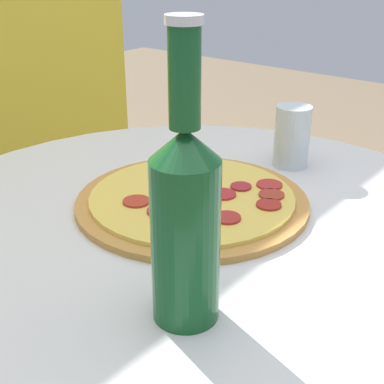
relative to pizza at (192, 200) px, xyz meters
The scene contains 4 objects.
table 0.21m from the pizza, 136.60° to the right, with size 0.89×0.89×0.71m.
pizza is the anchor object (origin of this frame).
beer_bottle 0.28m from the pizza, 142.22° to the right, with size 0.07×0.07×0.30m.
drinking_glass 0.24m from the pizza, ahead, with size 0.06×0.06×0.11m.
Camera 1 is at (-0.51, -0.41, 1.06)m, focal length 50.00 mm.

